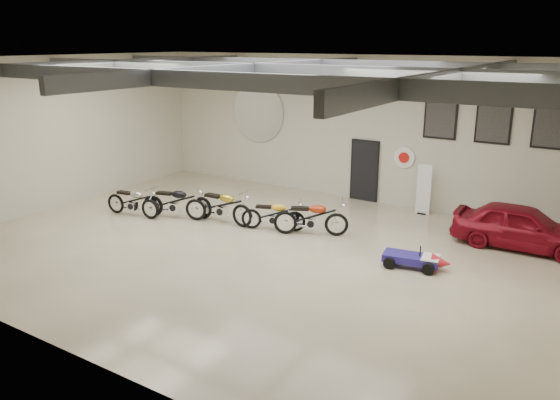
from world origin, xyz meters
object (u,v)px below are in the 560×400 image
Objects in this scene: motorcycle_silver at (132,201)px; motorcycle_black at (174,201)px; motorcycle_red at (311,217)px; go_kart at (417,257)px; motorcycle_yellow at (273,214)px; banner_stand at (424,188)px; vintage_car at (522,227)px; motorcycle_gold at (222,205)px.

motorcycle_black reaches higher than motorcycle_silver.
motorcycle_red is 1.27× the size of go_kart.
motorcycle_yellow is at bearing 164.93° from go_kart.
go_kart is (7.84, 0.25, -0.25)m from motorcycle_black.
motorcycle_yellow is (-3.26, -3.93, -0.37)m from banner_stand.
vintage_car reaches higher than motorcycle_yellow.
go_kart is (1.30, -4.40, -0.56)m from banner_stand.
motorcycle_yellow is 1.18m from motorcycle_red.
motorcycle_yellow is at bearing 9.19° from motorcycle_gold.
motorcycle_black is 1.13× the size of motorcycle_yellow.
motorcycle_red is at bearing 159.24° from go_kart.
motorcycle_yellow is 0.53× the size of vintage_car.
vintage_car is at bearing -24.65° from banner_stand.
motorcycle_gold is (2.85, 1.00, 0.06)m from motorcycle_silver.
motorcycle_silver is at bearing 169.18° from motorcycle_red.
motorcycle_gold is 1.16× the size of motorcycle_yellow.
motorcycle_black is 4.53m from motorcycle_red.
motorcycle_gold reaches higher than motorcycle_silver.
motorcycle_yellow is at bearing 9.08° from motorcycle_silver.
banner_stand is 0.91× the size of motorcycle_yellow.
banner_stand is 9.39m from motorcycle_silver.
motorcycle_red is at bearing 8.16° from motorcycle_silver.
motorcycle_yellow is 4.59m from go_kart.
go_kart is at bearing -27.33° from motorcycle_yellow.
motorcycle_yellow reaches higher than go_kart.
motorcycle_red reaches higher than go_kart.
banner_stand is 0.78× the size of motorcycle_gold.
motorcycle_gold is at bearing 106.73° from vintage_car.
motorcycle_yellow is 0.90× the size of motorcycle_red.
vintage_car is (9.75, 3.10, 0.05)m from motorcycle_black.
banner_stand is 8.02m from motorcycle_black.
go_kart is at bearing -37.23° from motorcycle_red.
motorcycle_black reaches higher than motorcycle_red.
motorcycle_gold is at bearing 164.42° from motorcycle_red.
motorcycle_red is (1.16, 0.23, 0.06)m from motorcycle_yellow.
motorcycle_yellow is at bearing 165.50° from motorcycle_red.
motorcycle_black is at bearing 16.69° from motorcycle_silver.
motorcycle_gold is 1.04× the size of motorcycle_red.
vintage_car is at bearing -1.28° from motorcycle_yellow.
banner_stand is 1.03× the size of go_kart.
vintage_car reaches higher than motorcycle_silver.
motorcycle_black is 3.35m from motorcycle_yellow.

